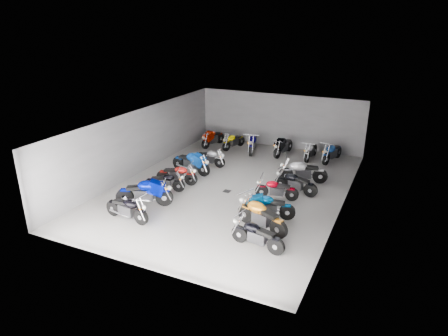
{
  "coord_description": "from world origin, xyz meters",
  "views": [
    {
      "loc": [
        6.91,
        -15.56,
        7.38
      ],
      "look_at": [
        -0.27,
        -0.24,
        1.0
      ],
      "focal_mm": 32.0,
      "sensor_mm": 36.0,
      "label": 1
    }
  ],
  "objects_px": {
    "motorcycle_left_f": "(209,158)",
    "motorcycle_back_d": "(283,146)",
    "motorcycle_left_b": "(145,193)",
    "motorcycle_right_c": "(268,207)",
    "motorcycle_right_e": "(295,183)",
    "motorcycle_left_c": "(165,182)",
    "motorcycle_back_c": "(253,143)",
    "motorcycle_back_f": "(332,152)",
    "motorcycle_right_a": "(257,235)",
    "drain_grate": "(227,191)",
    "motorcycle_right_d": "(276,189)",
    "motorcycle_right_f": "(303,172)",
    "motorcycle_left_d": "(177,174)",
    "motorcycle_back_b": "(233,141)",
    "motorcycle_back_e": "(311,151)",
    "motorcycle_left_a": "(127,208)",
    "motorcycle_left_e": "(191,163)",
    "motorcycle_right_b": "(261,216)",
    "motorcycle_back_a": "(213,138)"
  },
  "relations": [
    {
      "from": "motorcycle_right_f",
      "to": "motorcycle_back_c",
      "type": "xyz_separation_m",
      "value": [
        -3.82,
        3.33,
        -0.0
      ]
    },
    {
      "from": "motorcycle_right_c",
      "to": "motorcycle_back_f",
      "type": "height_order",
      "value": "motorcycle_back_f"
    },
    {
      "from": "motorcycle_back_c",
      "to": "motorcycle_left_b",
      "type": "bearing_deg",
      "value": 66.73
    },
    {
      "from": "drain_grate",
      "to": "motorcycle_left_b",
      "type": "distance_m",
      "value": 3.75
    },
    {
      "from": "motorcycle_left_c",
      "to": "motorcycle_left_e",
      "type": "bearing_deg",
      "value": 160.81
    },
    {
      "from": "drain_grate",
      "to": "motorcycle_left_e",
      "type": "relative_size",
      "value": 0.14
    },
    {
      "from": "motorcycle_left_d",
      "to": "motorcycle_right_d",
      "type": "relative_size",
      "value": 1.07
    },
    {
      "from": "motorcycle_left_d",
      "to": "motorcycle_right_c",
      "type": "bearing_deg",
      "value": 62.48
    },
    {
      "from": "motorcycle_right_f",
      "to": "motorcycle_right_a",
      "type": "bearing_deg",
      "value": 160.33
    },
    {
      "from": "motorcycle_back_a",
      "to": "motorcycle_back_c",
      "type": "bearing_deg",
      "value": -170.76
    },
    {
      "from": "motorcycle_left_b",
      "to": "motorcycle_right_d",
      "type": "xyz_separation_m",
      "value": [
        4.75,
        2.92,
        -0.12
      ]
    },
    {
      "from": "motorcycle_left_a",
      "to": "motorcycle_left_b",
      "type": "bearing_deg",
      "value": -167.84
    },
    {
      "from": "motorcycle_left_b",
      "to": "motorcycle_right_c",
      "type": "xyz_separation_m",
      "value": [
        5.01,
        1.09,
        -0.08
      ]
    },
    {
      "from": "drain_grate",
      "to": "motorcycle_back_c",
      "type": "xyz_separation_m",
      "value": [
        -1.01,
        5.8,
        0.55
      ]
    },
    {
      "from": "motorcycle_right_e",
      "to": "motorcycle_back_b",
      "type": "distance_m",
      "value": 7.03
    },
    {
      "from": "motorcycle_back_f",
      "to": "motorcycle_back_a",
      "type": "bearing_deg",
      "value": 15.12
    },
    {
      "from": "motorcycle_right_a",
      "to": "motorcycle_left_a",
      "type": "bearing_deg",
      "value": 102.06
    },
    {
      "from": "motorcycle_left_c",
      "to": "motorcycle_left_e",
      "type": "distance_m",
      "value": 2.51
    },
    {
      "from": "motorcycle_left_b",
      "to": "motorcycle_right_a",
      "type": "distance_m",
      "value": 5.5
    },
    {
      "from": "motorcycle_left_f",
      "to": "motorcycle_back_d",
      "type": "distance_m",
      "value": 4.55
    },
    {
      "from": "motorcycle_left_c",
      "to": "motorcycle_right_c",
      "type": "relative_size",
      "value": 0.9
    },
    {
      "from": "motorcycle_left_b",
      "to": "motorcycle_left_f",
      "type": "height_order",
      "value": "motorcycle_left_b"
    },
    {
      "from": "motorcycle_left_a",
      "to": "motorcycle_right_e",
      "type": "distance_m",
      "value": 7.37
    },
    {
      "from": "motorcycle_right_f",
      "to": "motorcycle_back_d",
      "type": "xyz_separation_m",
      "value": [
        -2.06,
        3.56,
        -0.02
      ]
    },
    {
      "from": "motorcycle_left_f",
      "to": "motorcycle_back_d",
      "type": "height_order",
      "value": "motorcycle_back_d"
    },
    {
      "from": "motorcycle_back_c",
      "to": "motorcycle_back_f",
      "type": "height_order",
      "value": "motorcycle_back_c"
    },
    {
      "from": "motorcycle_back_d",
      "to": "motorcycle_right_a",
      "type": "bearing_deg",
      "value": 110.35
    },
    {
      "from": "motorcycle_left_b",
      "to": "motorcycle_left_a",
      "type": "bearing_deg",
      "value": -17.24
    },
    {
      "from": "motorcycle_left_c",
      "to": "motorcycle_right_a",
      "type": "bearing_deg",
      "value": 43.42
    },
    {
      "from": "motorcycle_left_c",
      "to": "motorcycle_left_f",
      "type": "xyz_separation_m",
      "value": [
        0.29,
        3.8,
        0.0
      ]
    },
    {
      "from": "drain_grate",
      "to": "motorcycle_back_a",
      "type": "bearing_deg",
      "value": 121.99
    },
    {
      "from": "motorcycle_left_b",
      "to": "motorcycle_left_d",
      "type": "distance_m",
      "value": 2.54
    },
    {
      "from": "motorcycle_back_b",
      "to": "motorcycle_back_e",
      "type": "relative_size",
      "value": 0.97
    },
    {
      "from": "motorcycle_back_d",
      "to": "motorcycle_back_c",
      "type": "bearing_deg",
      "value": 15.7
    },
    {
      "from": "motorcycle_right_e",
      "to": "motorcycle_right_a",
      "type": "bearing_deg",
      "value": -170.78
    },
    {
      "from": "motorcycle_left_e",
      "to": "motorcycle_back_c",
      "type": "relative_size",
      "value": 1.01
    },
    {
      "from": "motorcycle_back_b",
      "to": "motorcycle_back_c",
      "type": "xyz_separation_m",
      "value": [
        1.3,
        -0.13,
        0.08
      ]
    },
    {
      "from": "motorcycle_right_e",
      "to": "motorcycle_back_e",
      "type": "height_order",
      "value": "motorcycle_right_e"
    },
    {
      "from": "motorcycle_right_d",
      "to": "motorcycle_right_f",
      "type": "bearing_deg",
      "value": -23.27
    },
    {
      "from": "motorcycle_left_f",
      "to": "motorcycle_right_c",
      "type": "relative_size",
      "value": 0.94
    },
    {
      "from": "motorcycle_left_c",
      "to": "motorcycle_right_f",
      "type": "relative_size",
      "value": 0.82
    },
    {
      "from": "motorcycle_right_c",
      "to": "motorcycle_back_a",
      "type": "height_order",
      "value": "motorcycle_back_a"
    },
    {
      "from": "motorcycle_left_f",
      "to": "motorcycle_right_b",
      "type": "distance_m",
      "value": 7.15
    },
    {
      "from": "motorcycle_right_f",
      "to": "motorcycle_back_c",
      "type": "height_order",
      "value": "motorcycle_right_f"
    },
    {
      "from": "motorcycle_left_b",
      "to": "motorcycle_right_e",
      "type": "bearing_deg",
      "value": 102.95
    },
    {
      "from": "motorcycle_left_c",
      "to": "motorcycle_back_f",
      "type": "height_order",
      "value": "motorcycle_back_f"
    },
    {
      "from": "drain_grate",
      "to": "motorcycle_back_f",
      "type": "relative_size",
      "value": 0.15
    },
    {
      "from": "motorcycle_left_c",
      "to": "motorcycle_back_f",
      "type": "xyz_separation_m",
      "value": [
        6.05,
        7.26,
        0.07
      ]
    },
    {
      "from": "motorcycle_right_f",
      "to": "motorcycle_left_b",
      "type": "bearing_deg",
      "value": 114.11
    },
    {
      "from": "drain_grate",
      "to": "motorcycle_back_a",
      "type": "relative_size",
      "value": 0.15
    }
  ]
}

